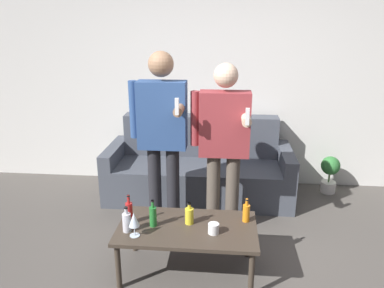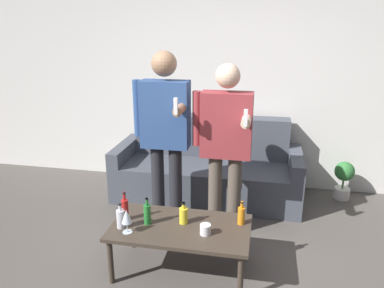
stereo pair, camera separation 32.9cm
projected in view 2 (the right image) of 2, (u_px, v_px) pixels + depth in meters
wall_back at (228, 77)px, 4.48m from camera, size 8.00×0.06×2.70m
couch at (208, 169)px, 4.41m from camera, size 2.12×0.83×0.91m
coffee_table at (181, 231)px, 3.01m from camera, size 1.11×0.61×0.42m
bottle_orange at (125, 209)px, 3.07m from camera, size 0.06×0.06×0.25m
bottle_green at (241, 215)px, 3.01m from camera, size 0.06×0.06×0.20m
bottle_dark at (121, 218)px, 2.95m from camera, size 0.07×0.07×0.21m
bottle_yellow at (184, 215)px, 3.02m from camera, size 0.07×0.07×0.18m
bottle_red at (147, 214)px, 3.01m from camera, size 0.06×0.06×0.23m
wine_glass_near at (127, 217)px, 2.87m from camera, size 0.08×0.08×0.19m
cup_on_table at (205, 229)px, 2.87m from camera, size 0.09×0.09×0.08m
person_standing_left at (165, 128)px, 3.52m from camera, size 0.53×0.45×1.74m
person_standing_right at (225, 139)px, 3.41m from camera, size 0.54×0.43×1.64m
potted_plant at (344, 177)px, 4.31m from camera, size 0.22×0.22×0.46m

